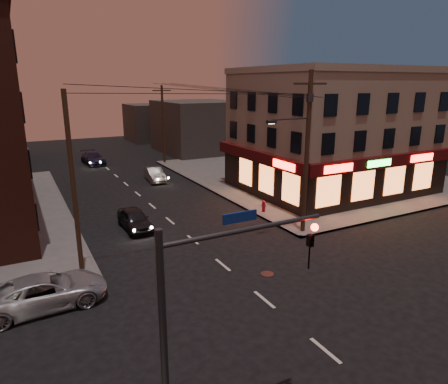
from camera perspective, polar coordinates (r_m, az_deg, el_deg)
ground at (r=18.63m, az=5.78°, el=-15.05°), size 120.00×120.00×0.00m
sidewalk_ne at (r=43.15m, az=11.78°, el=2.52°), size 24.00×28.00×0.15m
pizza_building at (r=36.82m, az=15.27°, el=8.48°), size 15.85×12.85×10.50m
bg_building_ne_a at (r=56.54m, az=-3.74°, el=9.31°), size 10.00×12.00×7.00m
bg_building_ne_b at (r=68.89m, az=-10.15°, el=9.76°), size 8.00×8.00×6.00m
utility_pole_main at (r=25.02m, az=11.60°, el=6.66°), size 4.20×0.44×10.00m
utility_pole_far at (r=48.21m, az=-8.69°, el=9.50°), size 0.26×0.26×9.00m
utility_pole_west at (r=20.46m, az=-20.73°, el=0.90°), size 0.24×0.24×9.00m
traffic_signal at (r=9.93m, az=-2.89°, el=-16.53°), size 4.49×0.32×6.47m
suv_cross at (r=19.33m, az=-24.13°, el=-12.81°), size 5.22×2.57×1.43m
sedan_near at (r=27.11m, az=-12.65°, el=-3.82°), size 1.67×4.02×1.36m
sedan_mid at (r=40.00m, az=-9.89°, el=2.50°), size 1.76×4.18×1.34m
sedan_far at (r=50.21m, az=-18.20°, el=4.61°), size 2.43×5.11×1.44m
fire_hydrant at (r=29.69m, az=5.70°, el=-1.96°), size 0.39×0.39×0.85m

